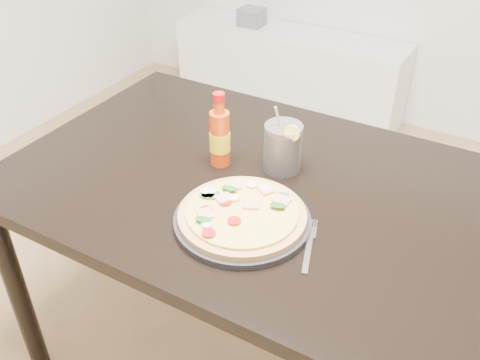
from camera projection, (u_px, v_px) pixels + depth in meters
The scene contains 8 objects.
dining_table at pixel (262, 207), 1.49m from camera, with size 1.40×0.90×0.75m.
plate at pixel (242, 220), 1.29m from camera, with size 0.33×0.33×0.02m, color black.
pizza at pixel (241, 213), 1.29m from camera, with size 0.31×0.31×0.03m.
hot_sauce_bottle at pixel (220, 137), 1.47m from camera, with size 0.06×0.06×0.22m.
cola_cup at pixel (283, 149), 1.46m from camera, with size 0.11×0.10×0.19m.
fork at pixel (309, 244), 1.23m from camera, with size 0.07×0.18×0.00m.
media_console at pixel (288, 72), 3.27m from camera, with size 1.40×0.34×0.50m, color white.
cd_stack at pixel (252, 17), 3.19m from camera, with size 0.14×0.12×0.10m.
Camera 1 is at (0.48, -0.73, 1.58)m, focal length 40.00 mm.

